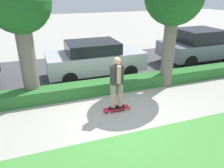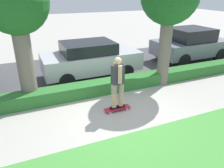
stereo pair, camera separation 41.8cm
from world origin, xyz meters
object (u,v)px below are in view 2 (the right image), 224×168
(skateboard, at_px, (117,108))
(skater_person, at_px, (118,82))
(tree_near, at_px, (16,7))
(parked_car_middle, at_px, (91,59))
(parked_car_rear, at_px, (190,44))

(skateboard, xyz_separation_m, skater_person, (0.00, 0.00, 0.89))
(tree_near, xyz_separation_m, parked_car_middle, (2.59, 1.47, -2.22))
(skateboard, bearing_deg, tree_near, 145.33)
(parked_car_middle, height_order, parked_car_rear, parked_car_rear)
(tree_near, relative_size, parked_car_middle, 1.02)
(skater_person, bearing_deg, skateboard, -104.04)
(skater_person, height_order, tree_near, tree_near)
(skater_person, height_order, parked_car_middle, skater_person)
(skateboard, relative_size, skater_person, 0.50)
(tree_near, height_order, parked_car_rear, tree_near)
(tree_near, bearing_deg, skateboard, -34.67)
(skateboard, relative_size, parked_car_middle, 0.20)
(skateboard, relative_size, parked_car_rear, 0.21)
(tree_near, bearing_deg, skater_person, -34.67)
(skateboard, bearing_deg, parked_car_rear, 30.20)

